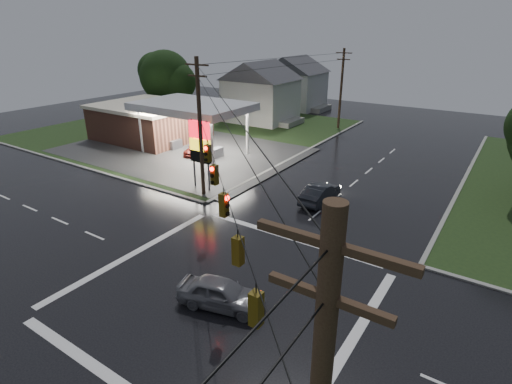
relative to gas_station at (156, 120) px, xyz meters
The scene contains 13 objects.
ground 32.46m from the gas_station, 37.50° to the right, with size 120.00×120.00×0.00m, color black.
grass_nw 6.79m from the gas_station, 92.95° to the left, with size 36.00×36.00×0.08m, color #1C3015.
gas_station is the anchor object (origin of this frame).
pylon_sign 17.81m from the gas_station, 31.22° to the right, with size 2.00×0.35×6.00m.
utility_pole_nw 19.38m from the gas_station, 32.23° to the right, with size 2.20×0.32×11.00m.
utility_pole_n 24.60m from the gas_station, 48.53° to the left, with size 2.20×0.32×10.50m.
traffic_signals 32.63m from the gas_station, 37.50° to the right, with size 26.87×26.87×1.47m.
house_near 17.07m from the gas_station, 73.83° to the left, with size 11.05×8.48×8.60m.
house_far 28.61m from the gas_station, 82.50° to the left, with size 11.05×8.48×8.60m.
tree_nw_behind 13.63m from the gas_station, 128.42° to the left, with size 8.93×7.60×10.00m.
car_north 25.70m from the gas_station, 13.98° to the right, with size 1.61×4.62×1.52m, color black.
car_crossing 33.56m from the gas_station, 38.20° to the right, with size 1.78×4.43×1.51m, color slate.
car_pump 8.46m from the gas_station, 11.41° to the right, with size 1.86×4.58×1.33m, color #5D1A15.
Camera 1 is at (11.12, -13.69, 12.94)m, focal length 28.00 mm.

